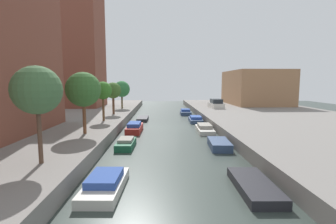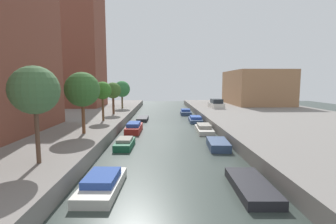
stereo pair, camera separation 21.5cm
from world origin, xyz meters
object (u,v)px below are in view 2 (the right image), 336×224
(street_tree_3, at_px, (113,91))
(moored_boat_right_0, at_px, (251,186))
(street_tree_1, at_px, (82,90))
(moored_boat_right_4, at_px, (186,112))
(parked_car, at_px, (216,104))
(street_tree_2, at_px, (102,91))
(street_tree_4, at_px, (122,89))
(moored_boat_right_1, at_px, (218,144))
(moored_boat_left_0, at_px, (102,184))
(low_block_right, at_px, (256,88))
(street_tree_0, at_px, (35,91))
(moored_boat_left_3, at_px, (143,119))
(moored_boat_left_1, at_px, (125,143))
(moored_boat_right_2, at_px, (204,129))
(moored_boat_left_2, at_px, (134,128))
(apartment_tower_far, at_px, (72,44))
(moored_boat_right_3, at_px, (195,119))

(street_tree_3, xyz_separation_m, moored_boat_right_0, (10.73, -22.11, -3.89))
(street_tree_1, xyz_separation_m, moored_boat_right_4, (10.40, 19.70, -4.23))
(parked_car, distance_m, moored_boat_right_0, 30.45)
(street_tree_1, distance_m, street_tree_2, 7.00)
(street_tree_4, bearing_deg, moored_boat_right_1, -63.49)
(street_tree_3, bearing_deg, parked_car, 26.83)
(moored_boat_left_0, relative_size, moored_boat_right_0, 0.98)
(low_block_right, bearing_deg, street_tree_0, -125.01)
(moored_boat_right_4, bearing_deg, moored_boat_left_0, -103.53)
(moored_boat_left_3, height_order, moored_boat_right_4, moored_boat_right_4)
(moored_boat_left_1, height_order, moored_boat_right_4, moored_boat_right_4)
(low_block_right, bearing_deg, moored_boat_right_2, -121.86)
(street_tree_3, relative_size, moored_boat_right_1, 1.28)
(moored_boat_left_2, xyz_separation_m, moored_boat_right_0, (7.21, -14.72, -0.21))
(street_tree_3, xyz_separation_m, street_tree_4, (0.00, 7.68, 0.03))
(street_tree_1, bearing_deg, moored_boat_right_2, 26.38)
(street_tree_3, bearing_deg, street_tree_2, -90.00)
(parked_car, xyz_separation_m, moored_boat_left_2, (-12.13, -15.30, -1.18))
(moored_boat_left_2, distance_m, moored_boat_right_4, 15.68)
(moored_boat_right_1, relative_size, moored_boat_right_2, 0.75)
(low_block_right, relative_size, moored_boat_left_1, 4.16)
(low_block_right, xyz_separation_m, parked_car, (-9.35, -7.12, -2.63))
(apartment_tower_far, relative_size, street_tree_1, 4.28)
(street_tree_1, xyz_separation_m, moored_boat_right_3, (10.95, 12.19, -4.29))
(street_tree_4, bearing_deg, apartment_tower_far, 158.84)
(low_block_right, bearing_deg, moored_boat_right_0, -111.01)
(moored_boat_left_1, height_order, moored_boat_left_3, moored_boat_left_1)
(moored_boat_right_2, bearing_deg, street_tree_3, 145.37)
(moored_boat_left_3, relative_size, moored_boat_right_3, 0.94)
(moored_boat_left_0, height_order, moored_boat_left_2, moored_boat_left_2)
(street_tree_4, relative_size, moored_boat_right_2, 1.02)
(apartment_tower_far, height_order, street_tree_3, apartment_tower_far)
(street_tree_0, relative_size, moored_boat_right_0, 1.23)
(moored_boat_right_2, bearing_deg, moored_boat_left_3, 130.26)
(low_block_right, distance_m, street_tree_2, 32.66)
(moored_boat_right_0, height_order, moored_boat_right_2, moored_boat_right_2)
(street_tree_3, xyz_separation_m, moored_boat_right_3, (10.95, -0.80, -3.79))
(street_tree_2, bearing_deg, moored_boat_left_0, -77.44)
(moored_boat_left_0, bearing_deg, street_tree_4, 96.82)
(moored_boat_right_1, bearing_deg, moored_boat_left_2, 137.31)
(street_tree_1, height_order, moored_boat_left_2, street_tree_1)
(moored_boat_left_0, xyz_separation_m, moored_boat_right_2, (7.42, 14.29, -0.00))
(street_tree_1, relative_size, moored_boat_right_0, 1.23)
(apartment_tower_far, distance_m, moored_boat_left_2, 25.11)
(moored_boat_left_2, height_order, moored_boat_right_2, moored_boat_left_2)
(street_tree_1, height_order, street_tree_3, street_tree_1)
(low_block_right, height_order, moored_boat_right_3, low_block_right)
(moored_boat_left_1, distance_m, moored_boat_right_4, 21.64)
(moored_boat_left_1, height_order, moored_boat_right_0, moored_boat_left_1)
(moored_boat_right_3, bearing_deg, low_block_right, 48.43)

